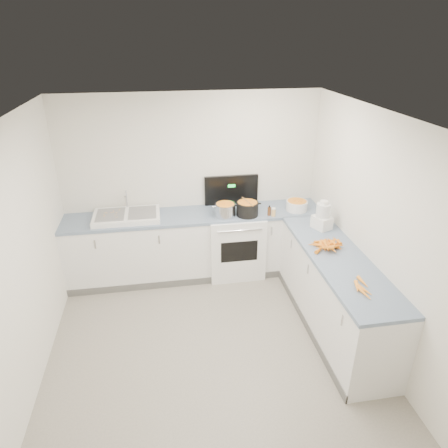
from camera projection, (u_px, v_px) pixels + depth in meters
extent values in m
cube|color=white|center=(196.00, 246.00, 5.61)|extent=(3.50, 0.60, 0.90)
cube|color=slate|center=(195.00, 215.00, 5.41)|extent=(3.50, 0.62, 0.04)
cube|color=white|center=(334.00, 294.00, 4.58)|extent=(0.60, 2.20, 0.90)
cube|color=slate|center=(339.00, 258.00, 4.38)|extent=(0.62, 2.20, 0.04)
cube|color=white|center=(235.00, 243.00, 5.67)|extent=(0.76, 0.65, 0.90)
cube|color=black|center=(231.00, 190.00, 5.64)|extent=(0.76, 0.05, 0.42)
cube|color=white|center=(127.00, 216.00, 5.25)|extent=(0.86, 0.52, 0.07)
cube|color=slate|center=(110.00, 215.00, 5.21)|extent=(0.36, 0.42, 0.01)
cube|color=slate|center=(142.00, 212.00, 5.27)|extent=(0.36, 0.42, 0.01)
cylinder|color=silver|center=(126.00, 199.00, 5.38)|extent=(0.03, 0.03, 0.24)
cylinder|color=silver|center=(225.00, 211.00, 5.30)|extent=(0.35, 0.35, 0.20)
cylinder|color=black|center=(247.00, 209.00, 5.33)|extent=(0.34, 0.34, 0.21)
cylinder|color=#AD7A47|center=(248.00, 202.00, 5.28)|extent=(0.09, 0.32, 0.01)
cylinder|color=white|center=(297.00, 206.00, 5.49)|extent=(0.37, 0.37, 0.13)
cylinder|color=#593319|center=(269.00, 211.00, 5.34)|extent=(0.05, 0.05, 0.11)
cylinder|color=#E5B266|center=(273.00, 213.00, 5.32)|extent=(0.06, 0.06, 0.10)
cube|color=white|center=(322.00, 222.00, 4.98)|extent=(0.25, 0.27, 0.16)
cylinder|color=silver|center=(323.00, 210.00, 4.90)|extent=(0.17, 0.17, 0.17)
cylinder|color=white|center=(324.00, 202.00, 4.86)|extent=(0.10, 0.10, 0.04)
cone|color=orange|center=(327.00, 247.00, 4.51)|extent=(0.07, 0.17, 0.05)
cone|color=orange|center=(327.00, 246.00, 4.56)|extent=(0.17, 0.06, 0.04)
cone|color=orange|center=(329.00, 245.00, 4.58)|extent=(0.13, 0.21, 0.04)
cone|color=orange|center=(322.00, 241.00, 4.65)|extent=(0.21, 0.07, 0.04)
cone|color=orange|center=(320.00, 249.00, 4.48)|extent=(0.17, 0.16, 0.04)
cone|color=orange|center=(319.00, 245.00, 4.57)|extent=(0.18, 0.15, 0.05)
cone|color=orange|center=(328.00, 245.00, 4.57)|extent=(0.21, 0.15, 0.04)
cone|color=orange|center=(331.00, 241.00, 4.65)|extent=(0.17, 0.12, 0.05)
cone|color=orange|center=(339.00, 245.00, 4.58)|extent=(0.11, 0.21, 0.04)
cone|color=orange|center=(327.00, 242.00, 4.62)|extent=(0.15, 0.19, 0.04)
cone|color=orange|center=(333.00, 245.00, 4.57)|extent=(0.19, 0.07, 0.04)
cone|color=orange|center=(323.00, 247.00, 4.53)|extent=(0.07, 0.19, 0.05)
cone|color=orange|center=(334.00, 246.00, 4.53)|extent=(0.16, 0.19, 0.05)
cone|color=orange|center=(318.00, 245.00, 4.56)|extent=(0.22, 0.11, 0.05)
cone|color=orange|center=(332.00, 242.00, 4.56)|extent=(0.08, 0.18, 0.05)
cone|color=orange|center=(334.00, 242.00, 4.57)|extent=(0.14, 0.17, 0.05)
cone|color=orange|center=(329.00, 244.00, 4.52)|extent=(0.16, 0.15, 0.04)
cone|color=orange|center=(331.00, 248.00, 4.46)|extent=(0.07, 0.20, 0.04)
cone|color=orange|center=(337.00, 241.00, 4.58)|extent=(0.06, 0.17, 0.04)
cone|color=orange|center=(336.00, 246.00, 4.47)|extent=(0.19, 0.06, 0.04)
cone|color=orange|center=(326.00, 246.00, 4.47)|extent=(0.09, 0.22, 0.05)
cone|color=orange|center=(325.00, 248.00, 4.42)|extent=(0.20, 0.09, 0.05)
cone|color=orange|center=(325.00, 244.00, 4.55)|extent=(0.13, 0.21, 0.04)
cone|color=orange|center=(329.00, 244.00, 4.56)|extent=(0.15, 0.18, 0.04)
cone|color=orange|center=(365.00, 293.00, 3.73)|extent=(0.06, 0.19, 0.04)
cone|color=orange|center=(364.00, 290.00, 3.78)|extent=(0.10, 0.20, 0.04)
cone|color=orange|center=(357.00, 286.00, 3.83)|extent=(0.10, 0.18, 0.04)
cone|color=orange|center=(363.00, 282.00, 3.90)|extent=(0.05, 0.18, 0.04)
cube|color=tan|center=(113.00, 217.00, 5.14)|extent=(0.04, 0.03, 0.00)
cube|color=tan|center=(107.00, 213.00, 5.24)|extent=(0.01, 0.04, 0.00)
cube|color=tan|center=(120.00, 210.00, 5.33)|extent=(0.02, 0.04, 0.00)
cube|color=tan|center=(104.00, 218.00, 5.11)|extent=(0.01, 0.05, 0.00)
cube|color=tan|center=(116.00, 217.00, 5.15)|extent=(0.01, 0.03, 0.00)
cube|color=tan|center=(104.00, 215.00, 5.17)|extent=(0.03, 0.04, 0.00)
cube|color=tan|center=(109.00, 217.00, 5.13)|extent=(0.03, 0.05, 0.00)
cube|color=tan|center=(117.00, 217.00, 5.12)|extent=(0.03, 0.01, 0.00)
cube|color=tan|center=(114.00, 211.00, 5.29)|extent=(0.02, 0.04, 0.00)
cube|color=tan|center=(105.00, 213.00, 5.25)|extent=(0.02, 0.04, 0.00)
cube|color=tan|center=(117.00, 213.00, 5.24)|extent=(0.02, 0.04, 0.00)
cube|color=tan|center=(112.00, 212.00, 5.25)|extent=(0.04, 0.01, 0.00)
cube|color=tan|center=(104.00, 216.00, 5.15)|extent=(0.03, 0.05, 0.00)
cube|color=tan|center=(116.00, 215.00, 5.19)|extent=(0.04, 0.04, 0.00)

